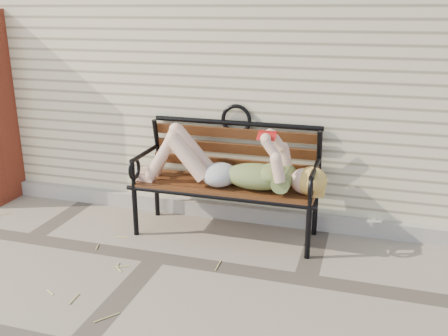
% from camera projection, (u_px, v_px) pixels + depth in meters
% --- Properties ---
extents(ground, '(80.00, 80.00, 0.00)m').
position_uv_depth(ground, '(157.00, 258.00, 4.20)').
color(ground, gray).
rests_on(ground, ground).
extents(house_wall, '(8.00, 4.00, 3.00)m').
position_uv_depth(house_wall, '(247.00, 49.00, 6.47)').
color(house_wall, beige).
rests_on(house_wall, ground).
extents(foundation_strip, '(8.00, 0.10, 0.15)m').
position_uv_depth(foundation_strip, '(196.00, 207.00, 5.06)').
color(foundation_strip, '#ACA59B').
rests_on(foundation_strip, ground).
extents(garden_bench, '(1.79, 0.71, 1.16)m').
position_uv_depth(garden_bench, '(229.00, 164.00, 4.54)').
color(garden_bench, black).
rests_on(garden_bench, ground).
extents(reading_woman, '(1.69, 0.38, 0.53)m').
position_uv_depth(reading_woman, '(226.00, 165.00, 4.39)').
color(reading_woman, '#0A3D4A').
rests_on(reading_woman, ground).
extents(straw_scatter, '(2.88, 1.68, 0.01)m').
position_uv_depth(straw_scatter, '(80.00, 272.00, 3.97)').
color(straw_scatter, '#E1CF6E').
rests_on(straw_scatter, ground).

